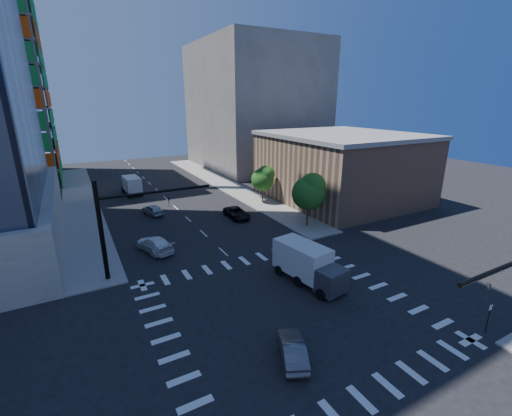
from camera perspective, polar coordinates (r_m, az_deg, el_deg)
ground at (r=27.69m, az=4.90°, el=-16.45°), size 160.00×160.00×0.00m
road_markings at (r=27.69m, az=4.90°, el=-16.44°), size 20.00×20.00×0.01m
sidewalk_ne at (r=66.06m, az=-5.18°, el=3.98°), size 5.00×60.00×0.15m
sidewalk_nw at (r=60.95m, az=-27.23°, el=0.92°), size 5.00×60.00×0.15m
commercial_building at (r=56.78m, az=14.01°, el=6.71°), size 20.50×22.50×10.60m
bg_building_ne at (r=84.10m, az=-0.31°, el=16.52°), size 24.00×30.00×28.00m
signal_mast_nw at (r=32.20m, az=-21.93°, el=-1.80°), size 10.20×0.40×9.00m
tree_south at (r=43.04m, az=8.94°, el=2.82°), size 4.16×4.16×6.82m
tree_north at (r=53.07m, az=1.28°, el=5.04°), size 3.54×3.52×5.78m
no_parking_sign at (r=29.28m, az=34.31°, el=-14.55°), size 0.30×0.06×2.20m
car_nb_far at (r=47.01m, az=-3.22°, el=-0.80°), size 2.35×5.03×1.39m
car_sb_near at (r=38.24m, az=-16.56°, el=-5.80°), size 3.59×5.82×1.57m
car_sb_mid at (r=50.29m, az=-16.84°, el=-0.28°), size 2.70×4.57×1.46m
car_sb_cross at (r=23.09m, az=6.11°, el=-22.35°), size 3.00×4.31×1.35m
box_truck_near at (r=30.65m, az=9.04°, el=-9.82°), size 3.65×6.72×3.35m
box_truck_far at (r=62.92m, az=-20.09°, el=3.50°), size 2.73×5.97×3.08m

